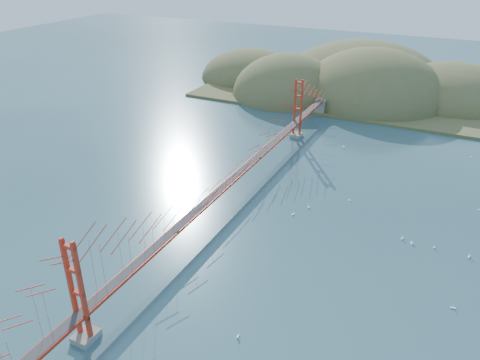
% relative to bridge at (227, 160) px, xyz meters
% --- Properties ---
extents(ground, '(320.00, 320.00, 0.00)m').
position_rel_bridge_xyz_m(ground, '(0.00, -0.18, -7.01)').
color(ground, '#2B4B56').
rests_on(ground, ground).
extents(bridge, '(2.20, 94.40, 12.00)m').
position_rel_bridge_xyz_m(bridge, '(0.00, 0.00, 0.00)').
color(bridge, gray).
rests_on(bridge, ground).
extents(far_headlands, '(84.00, 58.00, 25.00)m').
position_rel_bridge_xyz_m(far_headlands, '(2.21, 68.33, -7.01)').
color(far_headlands, brown).
rests_on(far_headlands, ground).
extents(sailboat_17, '(0.52, 0.46, 0.59)m').
position_rel_bridge_xyz_m(sailboat_17, '(34.01, 14.21, -6.87)').
color(sailboat_17, white).
rests_on(sailboat_17, ground).
extents(sailboat_1, '(0.60, 0.63, 0.70)m').
position_rel_bridge_xyz_m(sailboat_1, '(26.36, 1.06, -6.85)').
color(sailboat_1, white).
rests_on(sailboat_1, ground).
extents(sailboat_4, '(0.50, 0.52, 0.58)m').
position_rel_bridge_xyz_m(sailboat_4, '(29.11, 1.29, -6.87)').
color(sailboat_4, white).
rests_on(sailboat_4, ground).
extents(sailboat_0, '(0.58, 0.60, 0.67)m').
position_rel_bridge_xyz_m(sailboat_0, '(10.01, 0.98, -6.86)').
color(sailboat_0, white).
rests_on(sailboat_0, ground).
extents(sailboat_3, '(0.51, 0.48, 0.57)m').
position_rel_bridge_xyz_m(sailboat_3, '(16.21, 8.63, -6.87)').
color(sailboat_3, white).
rests_on(sailboat_3, ground).
extents(sailboat_5, '(0.59, 0.64, 0.72)m').
position_rel_bridge_xyz_m(sailboat_5, '(33.20, 1.07, -6.85)').
color(sailboat_5, white).
rests_on(sailboat_5, ground).
extents(sailboat_12, '(0.57, 0.49, 0.66)m').
position_rel_bridge_xyz_m(sailboat_12, '(9.99, 28.71, -6.86)').
color(sailboat_12, white).
rests_on(sailboat_12, ground).
extents(sailboat_10, '(0.53, 0.59, 0.67)m').
position_rel_bridge_xyz_m(sailboat_10, '(13.29, -23.32, -6.86)').
color(sailboat_10, white).
rests_on(sailboat_10, ground).
extents(sailboat_13, '(0.58, 0.52, 0.66)m').
position_rel_bridge_xyz_m(sailboat_13, '(32.10, -9.63, -6.86)').
color(sailboat_13, white).
rests_on(sailboat_13, ground).
extents(sailboat_14, '(0.56, 0.63, 0.72)m').
position_rel_bridge_xyz_m(sailboat_14, '(25.10, 1.56, -6.85)').
color(sailboat_14, white).
rests_on(sailboat_14, ground).
extents(sailboat_7, '(0.49, 0.42, 0.57)m').
position_rel_bridge_xyz_m(sailboat_7, '(32.00, 34.16, -6.87)').
color(sailboat_7, white).
rests_on(sailboat_7, ground).
extents(sailboat_16, '(0.57, 0.57, 0.61)m').
position_rel_bridge_xyz_m(sailboat_16, '(11.33, 3.99, -6.87)').
color(sailboat_16, white).
rests_on(sailboat_16, ground).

